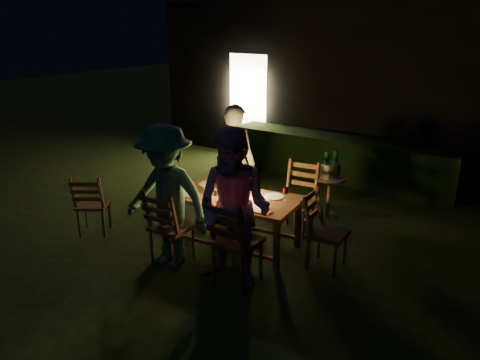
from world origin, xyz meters
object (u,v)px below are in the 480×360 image
Objects in this scene: ice_bucket at (330,170)px; chair_end at (325,245)px; dining_table at (235,201)px; chair_near_left at (171,239)px; chair_spare at (93,215)px; person_opp_left at (167,197)px; side_table at (329,182)px; person_opp_right at (234,209)px; chair_far_right at (297,211)px; lantern at (240,184)px; bottle_table at (218,183)px; chair_far_left at (234,201)px; chair_near_right at (236,255)px; person_house_side at (235,162)px; bottle_bucket_b at (335,167)px; bottle_bucket_a at (326,167)px.

chair_end is at bearing -67.51° from ice_bucket.
chair_near_left is (-0.38, -0.81, -0.31)m from dining_table.
person_opp_left is at bearing -36.56° from chair_spare.
side_table is (1.00, 2.38, 0.24)m from chair_near_left.
chair_far_right is at bearing 86.41° from person_opp_right.
lantern is (-1.18, -0.06, 0.55)m from chair_end.
chair_near_left reaches higher than side_table.
lantern is 1.25× the size of bottle_table.
chair_far_left is at bearing -143.51° from side_table.
chair_near_right is 1.05m from lantern.
person_house_side is at bearing -3.47° from chair_far_right.
dining_table is 5.32× the size of bottle_bucket_b.
bottle_bucket_a is (1.09, 0.81, 0.51)m from chair_far_left.
chair_near_right is 2.34m from chair_spare.
chair_far_left is 2.00m from chair_spare.
chair_near_right is 3.83× the size of bottle_table.
person_house_side reaches higher than ice_bucket.
person_opp_left is at bearing -87.15° from chair_near_left.
chair_spare is at bearing -176.57° from chair_near_right.
side_table is (1.15, 0.79, -0.31)m from person_house_side.
person_house_side is 1.43m from side_table.
chair_near_left is at bearing -34.64° from chair_spare.
bottle_bucket_b is at bearing -150.44° from person_house_side.
dining_table is at bearing -111.64° from side_table.
chair_end is 3.19× the size of ice_bucket.
chair_near_left is at bearing -172.84° from chair_near_right.
person_house_side reaches higher than lantern.
chair_end is 2.74× the size of lantern.
chair_near_left is 3.37× the size of ice_bucket.
bottle_table is at bearing 77.41° from chair_near_left.
person_house_side is (-1.75, 0.66, 0.57)m from chair_end.
person_opp_right is at bearing 0.00° from person_opp_left.
chair_near_right is 3.35× the size of bottle_bucket_b.
chair_far_right is 1.11× the size of chair_spare.
chair_near_right is at bearing 85.53° from chair_far_right.
dining_table is 1.00m from chair_far_right.
bottle_table is (-0.77, 0.75, -0.07)m from person_opp_right.
side_table is at bearing 63.03° from dining_table.
person_opp_left reaches higher than chair_near_right.
person_house_side is 5.71× the size of ice_bucket.
person_house_side is at bearing -98.21° from chair_far_left.
chair_spare is 2.13m from lantern.
ice_bucket is at bearing -107.06° from chair_far_right.
person_house_side is at bearing -114.06° from chair_end.
bottle_bucket_a is (0.10, 0.71, 0.47)m from chair_far_right.
dining_table is at bearing 114.41° from chair_far_left.
lantern reaches higher than bottle_bucket_b.
bottle_table reaches higher than dining_table.
lantern is at bearing -90.46° from chair_end.
chair_end is 1.63m from bottle_bucket_a.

